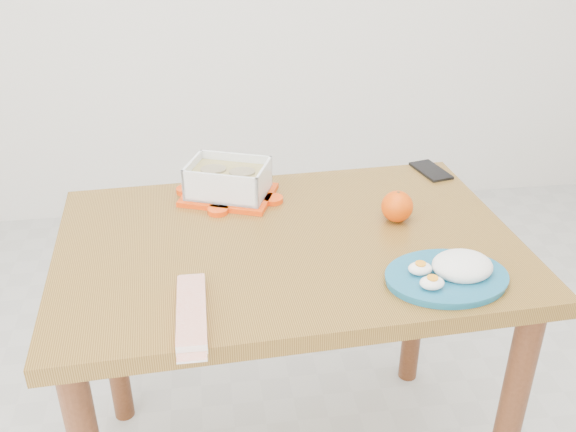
{
  "coord_description": "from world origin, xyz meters",
  "views": [
    {
      "loc": [
        -0.23,
        -1.13,
        1.5
      ],
      "look_at": [
        -0.05,
        0.13,
        0.81
      ],
      "focal_mm": 40.0,
      "sensor_mm": 36.0,
      "label": 1
    }
  ],
  "objects": [
    {
      "name": "dining_table",
      "position": [
        -0.05,
        0.13,
        0.63
      ],
      "size": [
        1.08,
        0.75,
        0.75
      ],
      "rotation": [
        0.0,
        0.0,
        0.05
      ],
      "color": "olive",
      "rests_on": "ground"
    },
    {
      "name": "orange_fruit",
      "position": [
        0.22,
        0.18,
        0.79
      ],
      "size": [
        0.08,
        0.08,
        0.08
      ],
      "primitive_type": "sphere",
      "color": "#FF5705",
      "rests_on": "dining_table"
    },
    {
      "name": "rice_plate",
      "position": [
        0.26,
        -0.09,
        0.77
      ],
      "size": [
        0.26,
        0.26,
        0.07
      ],
      "rotation": [
        0.0,
        0.0,
        0.04
      ],
      "color": "#175E80",
      "rests_on": "dining_table"
    },
    {
      "name": "smartphone",
      "position": [
        0.4,
        0.44,
        0.75
      ],
      "size": [
        0.09,
        0.14,
        0.01
      ],
      "primitive_type": "cube",
      "rotation": [
        0.0,
        0.0,
        0.23
      ],
      "color": "black",
      "rests_on": "dining_table"
    },
    {
      "name": "candy_bar",
      "position": [
        -0.28,
        -0.13,
        0.76
      ],
      "size": [
        0.06,
        0.22,
        0.02
      ],
      "primitive_type": "cube",
      "rotation": [
        0.0,
        0.0,
        1.57
      ],
      "color": "red",
      "rests_on": "dining_table"
    },
    {
      "name": "food_container",
      "position": [
        -0.17,
        0.36,
        0.8
      ],
      "size": [
        0.27,
        0.24,
        0.09
      ],
      "rotation": [
        0.0,
        0.0,
        -0.37
      ],
      "color": "#F83F07",
      "rests_on": "dining_table"
    }
  ]
}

